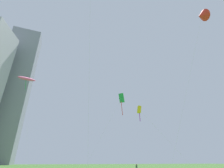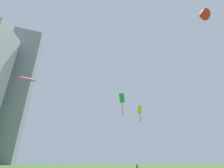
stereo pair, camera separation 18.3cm
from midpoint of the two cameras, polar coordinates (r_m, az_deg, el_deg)
person_standing_2 at (r=36.15m, az=8.43°, el=-26.98°), size 0.35×0.35×1.57m
kite_flying_0 at (r=31.84m, az=28.76°, el=20.16°), size 7.34×6.93×24.34m
kite_flying_4 at (r=33.06m, az=3.17°, el=-5.01°), size 7.86×2.30×14.68m
kite_flying_5 at (r=41.81m, az=-27.66°, el=1.58°), size 6.01×4.11×19.89m
kite_flying_6 at (r=29.95m, az=9.36°, el=-8.94°), size 7.22×4.59×11.16m
distant_highrise_0 at (r=148.20m, az=-31.17°, el=-1.44°), size 23.52×20.22×106.20m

